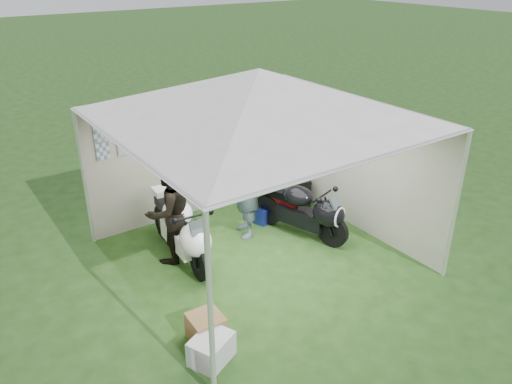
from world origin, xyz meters
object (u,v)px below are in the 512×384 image
Objects in this scene: person_dark_jacket at (170,211)px; person_blue_jacket at (245,186)px; motorcycle_white at (182,229)px; crate_2 at (208,326)px; equipment_box at (293,193)px; motorcycle_black at (305,209)px; canopy_tent at (258,99)px; crate_1 at (206,328)px; paddock_stand at (265,214)px; crate_0 at (211,349)px.

person_blue_jacket reaches higher than person_dark_jacket.
motorcycle_white is 1.83m from crate_2.
motorcycle_white is at bearing -66.83° from person_blue_jacket.
motorcycle_black is at bearing -118.95° from equipment_box.
canopy_tent is 2.82× the size of motorcycle_white.
person_dark_jacket is 3.03× the size of equipment_box.
motorcycle_white is at bearing 72.15° from crate_2.
person_dark_jacket is at bearing -73.03° from person_blue_jacket.
equipment_box is 3.95m from crate_1.
motorcycle_black reaches higher than paddock_stand.
crate_0 is at bearing -105.01° from motorcycle_white.
equipment_box reaches higher than crate_0.
person_blue_jacket reaches higher than equipment_box.
motorcycle_white is 1.86m from paddock_stand.
motorcycle_white is at bearing 70.89° from crate_1.
equipment_box is 4.25m from crate_0.
person_dark_jacket is at bearing 136.88° from motorcycle_white.
canopy_tent is 2.19m from person_dark_jacket.
crate_2 is (-3.14, -2.19, -0.18)m from equipment_box.
canopy_tent is 11.39× the size of crate_0.
equipment_box reaches higher than crate_1.
person_blue_jacket is (0.25, 0.72, -1.67)m from canopy_tent.
person_blue_jacket is 2.79m from crate_1.
canopy_tent is at bearing -131.26° from paddock_stand.
paddock_stand is at bearing 175.12° from person_dark_jacket.
crate_1 is at bearing -171.66° from motorcycle_black.
motorcycle_white is 2.66m from equipment_box.
person_dark_jacket is at bearing 146.05° from motorcycle_black.
crate_1 is 0.15m from crate_2.
crate_2 is at bearing -144.60° from canopy_tent.
person_blue_jacket is at bearing 123.13° from motorcycle_black.
motorcycle_white reaches higher than crate_0.
equipment_box is at bearing 177.78° from person_dark_jacket.
equipment_box reaches higher than crate_2.
crate_2 is (0.20, 0.45, -0.07)m from crate_0.
crate_2 is at bearing -172.90° from motorcycle_black.
motorcycle_black is at bearing 30.37° from crate_0.
person_dark_jacket is 2.80m from equipment_box.
paddock_stand is at bearing -166.24° from equipment_box.
motorcycle_white is 3.60× the size of equipment_box.
motorcycle_white reaches higher than equipment_box.
paddock_stand is 0.69× the size of equipment_box.
paddock_stand is 0.84m from equipment_box.
equipment_box is at bearing 35.49° from crate_1.
canopy_tent is 2.31m from motorcycle_black.
motorcycle_white is 1.11× the size of motorcycle_black.
equipment_box is 2.04× the size of crate_2.
motorcycle_white is 1.11× the size of person_blue_jacket.
canopy_tent reaches higher than motorcycle_black.
person_blue_jacket reaches higher than crate_2.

